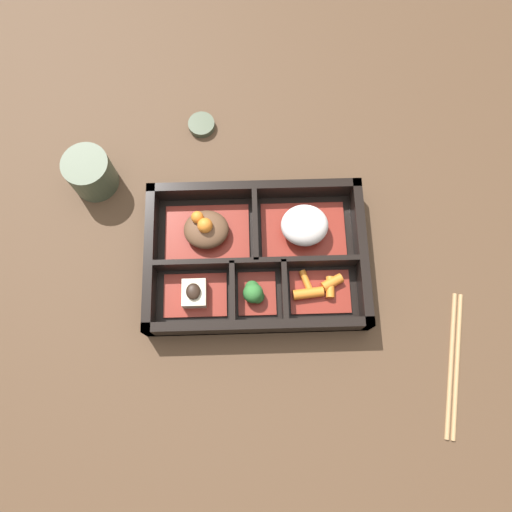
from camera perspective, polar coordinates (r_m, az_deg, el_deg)
name	(u,v)px	position (r m, az deg, el deg)	size (l,w,h in m)	color
ground_plane	(256,260)	(0.80, 0.00, -0.51)	(3.00, 3.00, 0.00)	#4C3523
bento_base	(256,260)	(0.79, 0.00, -0.41)	(0.34, 0.23, 0.01)	black
bento_rim	(256,258)	(0.77, 0.02, -0.26)	(0.34, 0.23, 0.05)	black
bowl_stew	(206,230)	(0.79, -5.71, 2.98)	(0.13, 0.09, 0.05)	maroon
bowl_rice	(304,227)	(0.79, 5.53, 3.37)	(0.13, 0.09, 0.05)	maroon
bowl_tofu	(195,294)	(0.77, -7.01, -4.36)	(0.10, 0.07, 0.03)	maroon
bowl_greens	(255,293)	(0.76, -0.12, -4.24)	(0.06, 0.07, 0.04)	maroon
bowl_carrots	(319,290)	(0.78, 7.25, -3.87)	(0.09, 0.07, 0.02)	maroon
tea_cup	(90,173)	(0.86, -18.41, 9.03)	(0.07, 0.07, 0.07)	#424C38
chopsticks	(455,364)	(0.82, 21.77, -11.40)	(0.06, 0.22, 0.01)	#A87F51
sauce_dish	(202,125)	(0.90, -6.25, 14.69)	(0.05, 0.05, 0.01)	#424C38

